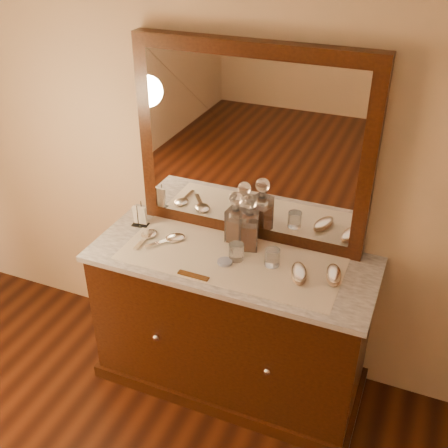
{
  "coord_description": "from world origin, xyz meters",
  "views": [
    {
      "loc": [
        0.81,
        -0.09,
        2.38
      ],
      "look_at": [
        0.0,
        1.85,
        1.1
      ],
      "focal_mm": 43.08,
      "sensor_mm": 36.0,
      "label": 1
    }
  ],
  "objects": [
    {
      "name": "lace_runner",
      "position": [
        0.0,
        1.94,
        0.85
      ],
      "size": [
        1.1,
        0.45,
        0.0
      ],
      "primitive_type": "cube",
      "color": "beige",
      "rests_on": "marble_top"
    },
    {
      "name": "knob_right",
      "position": [
        0.3,
        1.67,
        0.45
      ],
      "size": [
        0.04,
        0.04,
        0.04
      ],
      "primitive_type": "sphere",
      "color": "silver",
      "rests_on": "dresser_cabinet"
    },
    {
      "name": "decanter_right",
      "position": [
        0.05,
        2.07,
        0.97
      ],
      "size": [
        0.11,
        0.11,
        0.31
      ],
      "color": "#8C3C14",
      "rests_on": "lace_runner"
    },
    {
      "name": "decanter_left",
      "position": [
        -0.04,
        2.1,
        0.96
      ],
      "size": [
        0.09,
        0.09,
        0.28
      ],
      "color": "#8C3C14",
      "rests_on": "lace_runner"
    },
    {
      "name": "dresser_cabinet",
      "position": [
        0.0,
        1.96,
        0.41
      ],
      "size": [
        1.4,
        0.55,
        0.82
      ],
      "primitive_type": "cube",
      "color": "black",
      "rests_on": "floor"
    },
    {
      "name": "mirror_frame",
      "position": [
        0.0,
        2.2,
        1.35
      ],
      "size": [
        1.2,
        0.08,
        1.0
      ],
      "primitive_type": "cube",
      "color": "black",
      "rests_on": "marble_top"
    },
    {
      "name": "dresser_plinth",
      "position": [
        0.0,
        1.96,
        0.04
      ],
      "size": [
        1.46,
        0.59,
        0.08
      ],
      "primitive_type": "cube",
      "color": "black",
      "rests_on": "floor"
    },
    {
      "name": "brush_far",
      "position": [
        0.51,
        1.97,
        0.88
      ],
      "size": [
        0.11,
        0.17,
        0.04
      ],
      "color": "#98775D",
      "rests_on": "lace_runner"
    },
    {
      "name": "hand_mirror_outer",
      "position": [
        -0.48,
        1.95,
        0.86
      ],
      "size": [
        0.08,
        0.21,
        0.02
      ],
      "color": "silver",
      "rests_on": "lace_runner"
    },
    {
      "name": "comb",
      "position": [
        -0.11,
        1.73,
        0.86
      ],
      "size": [
        0.16,
        0.03,
        0.01
      ],
      "primitive_type": "cube",
      "rotation": [
        0.0,
        0.0,
        -0.02
      ],
      "color": "brown",
      "rests_on": "lace_runner"
    },
    {
      "name": "tumblers",
      "position": [
        0.12,
        1.96,
        0.9
      ],
      "size": [
        0.25,
        0.1,
        0.09
      ],
      "color": "white",
      "rests_on": "lace_runner"
    },
    {
      "name": "brush_near",
      "position": [
        0.35,
        1.92,
        0.88
      ],
      "size": [
        0.12,
        0.17,
        0.04
      ],
      "color": "#98775D",
      "rests_on": "lace_runner"
    },
    {
      "name": "napkin_rack",
      "position": [
        -0.58,
        2.05,
        0.9
      ],
      "size": [
        0.1,
        0.06,
        0.13
      ],
      "color": "black",
      "rests_on": "marble_top"
    },
    {
      "name": "knob_left",
      "position": [
        -0.3,
        1.67,
        0.45
      ],
      "size": [
        0.04,
        0.04,
        0.04
      ],
      "primitive_type": "sphere",
      "color": "silver",
      "rests_on": "dresser_cabinet"
    },
    {
      "name": "mirror_glass",
      "position": [
        0.0,
        2.17,
        1.35
      ],
      "size": [
        1.06,
        0.01,
        0.86
      ],
      "primitive_type": "cube",
      "color": "white",
      "rests_on": "marble_top"
    },
    {
      "name": "marble_top",
      "position": [
        0.0,
        1.96,
        0.83
      ],
      "size": [
        1.44,
        0.59,
        0.03
      ],
      "primitive_type": "cube",
      "color": "white",
      "rests_on": "dresser_cabinet"
    },
    {
      "name": "hand_mirror_inner",
      "position": [
        -0.34,
        1.97,
        0.86
      ],
      "size": [
        0.18,
        0.21,
        0.02
      ],
      "color": "silver",
      "rests_on": "lace_runner"
    },
    {
      "name": "pin_dish",
      "position": [
        -0.01,
        1.89,
        0.86
      ],
      "size": [
        0.09,
        0.09,
        0.01
      ],
      "primitive_type": "cylinder",
      "rotation": [
        0.0,
        0.0,
        -0.3
      ],
      "color": "silver",
      "rests_on": "lace_runner"
    }
  ]
}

